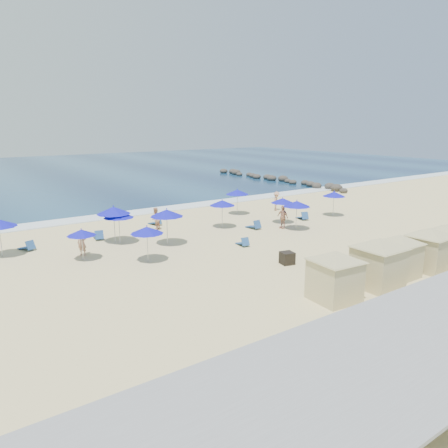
{
  "coord_description": "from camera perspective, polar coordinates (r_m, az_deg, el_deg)",
  "views": [
    {
      "loc": [
        -19.03,
        -22.34,
        8.42
      ],
      "look_at": [
        -0.93,
        3.0,
        1.13
      ],
      "focal_mm": 35.0,
      "sensor_mm": 36.0,
      "label": 1
    }
  ],
  "objects": [
    {
      "name": "umbrella_7",
      "position": [
        35.02,
        9.49,
        2.63
      ],
      "size": [
        2.15,
        2.15,
        2.45
      ],
      "color": "#A5A8AD",
      "rests_on": "ground"
    },
    {
      "name": "beach_chair_1",
      "position": [
        33.35,
        -16.06,
        -1.51
      ],
      "size": [
        0.88,
        1.46,
        0.75
      ],
      "color": "navy",
      "rests_on": "ground"
    },
    {
      "name": "trash_bin",
      "position": [
        26.82,
        8.24,
        -4.42
      ],
      "size": [
        0.89,
        0.89,
        0.75
      ],
      "primitive_type": "cube",
      "rotation": [
        0.0,
        0.0,
        -0.22
      ],
      "color": "black",
      "rests_on": "ground"
    },
    {
      "name": "cabana_0",
      "position": [
        21.58,
        14.32,
        -5.75
      ],
      "size": [
        4.35,
        4.35,
        2.74
      ],
      "color": "#C6B887",
      "rests_on": "ground"
    },
    {
      "name": "beachgoer_3",
      "position": [
        42.83,
        6.87,
        2.99
      ],
      "size": [
        1.37,
        1.21,
        1.84
      ],
      "primitive_type": "imported",
      "rotation": [
        0.0,
        0.0,
        0.56
      ],
      "color": "tan",
      "rests_on": "ground"
    },
    {
      "name": "beachgoer_2",
      "position": [
        35.6,
        7.66,
        0.92
      ],
      "size": [
        0.53,
        1.12,
        1.87
      ],
      "primitive_type": "imported",
      "rotation": [
        0.0,
        0.0,
        4.78
      ],
      "color": "tan",
      "rests_on": "ground"
    },
    {
      "name": "rock_jetty",
      "position": [
        64.41,
        6.78,
        5.89
      ],
      "size": [
        2.56,
        26.66,
        0.96
      ],
      "color": "#2A2623",
      "rests_on": "ground"
    },
    {
      "name": "umbrella_5",
      "position": [
        30.46,
        -7.5,
        1.44
      ],
      "size": [
        2.32,
        2.32,
        2.64
      ],
      "color": "#A5A8AD",
      "rests_on": "ground"
    },
    {
      "name": "umbrella_1",
      "position": [
        28.33,
        -18.14,
        -1.07
      ],
      "size": [
        1.79,
        1.79,
        2.04
      ],
      "color": "#A5A8AD",
      "rests_on": "ground"
    },
    {
      "name": "umbrella_4",
      "position": [
        31.7,
        -14.23,
        1.74
      ],
      "size": [
        2.39,
        2.39,
        2.72
      ],
      "color": "#A5A8AD",
      "rests_on": "ground"
    },
    {
      "name": "umbrella_10",
      "position": [
        41.02,
        14.18,
        3.82
      ],
      "size": [
        2.07,
        2.07,
        2.35
      ],
      "color": "#A5A8AD",
      "rests_on": "ground"
    },
    {
      "name": "umbrella_3",
      "position": [
        26.95,
        -10.04,
        -0.79
      ],
      "size": [
        2.04,
        2.04,
        2.32
      ],
      "color": "#A5A8AD",
      "rests_on": "ground"
    },
    {
      "name": "umbrella_6",
      "position": [
        35.27,
        -0.23,
        2.78
      ],
      "size": [
        2.08,
        2.08,
        2.37
      ],
      "color": "#A5A8AD",
      "rests_on": "ground"
    },
    {
      "name": "beach_chair_0",
      "position": [
        32.22,
        -24.27,
        -2.71
      ],
      "size": [
        1.02,
        1.43,
        0.72
      ],
      "color": "navy",
      "rests_on": "ground"
    },
    {
      "name": "umbrella_2",
      "position": [
        31.46,
        -13.6,
        1.21
      ],
      "size": [
        2.13,
        2.13,
        2.42
      ],
      "color": "#A5A8AD",
      "rests_on": "ground"
    },
    {
      "name": "umbrella_8",
      "position": [
        40.49,
        1.75,
        4.2
      ],
      "size": [
        2.14,
        2.14,
        2.43
      ],
      "color": "#A5A8AD",
      "rests_on": "ground"
    },
    {
      "name": "ocean",
      "position": [
        80.08,
        -21.72,
        6.23
      ],
      "size": [
        160.0,
        80.0,
        0.06
      ],
      "primitive_type": "cube",
      "color": "#0D284B",
      "rests_on": "ground"
    },
    {
      "name": "surf_line",
      "position": [
        43.17,
        -8.67,
        1.83
      ],
      "size": [
        160.0,
        2.5,
        0.08
      ],
      "primitive_type": "cube",
      "color": "white",
      "rests_on": "ground"
    },
    {
      "name": "beachgoer_0",
      "position": [
        29.55,
        -18.05,
        -2.31
      ],
      "size": [
        0.72,
        0.75,
        1.72
      ],
      "primitive_type": "imported",
      "rotation": [
        0.0,
        0.0,
        5.4
      ],
      "color": "tan",
      "rests_on": "ground"
    },
    {
      "name": "cabana_2",
      "position": [
        25.96,
        21.86,
        -3.21
      ],
      "size": [
        4.24,
        4.24,
        2.66
      ],
      "color": "#C6B887",
      "rests_on": "ground"
    },
    {
      "name": "cabana_1",
      "position": [
        23.94,
        19.54,
        -3.99
      ],
      "size": [
        4.64,
        4.64,
        2.91
      ],
      "color": "#C6B887",
      "rests_on": "ground"
    },
    {
      "name": "beach_chair_4",
      "position": [
        35.31,
        3.99,
        -0.21
      ],
      "size": [
        0.64,
        1.4,
        0.77
      ],
      "color": "navy",
      "rests_on": "ground"
    },
    {
      "name": "beach_chair_5",
      "position": [
        39.19,
        10.27,
        0.95
      ],
      "size": [
        1.01,
        1.51,
        0.76
      ],
      "color": "navy",
      "rests_on": "ground"
    },
    {
      "name": "beachgoer_1",
      "position": [
        35.18,
        -8.95,
        0.68
      ],
      "size": [
        1.12,
        1.06,
        1.82
      ],
      "primitive_type": "imported",
      "rotation": [
        0.0,
        0.0,
        3.73
      ],
      "color": "tan",
      "rests_on": "ground"
    },
    {
      "name": "beach_chair_3",
      "position": [
        30.44,
        2.52,
        -2.44
      ],
      "size": [
        0.76,
        1.3,
        0.67
      ],
      "color": "navy",
      "rests_on": "ground"
    },
    {
      "name": "cabana_3",
      "position": [
        27.89,
        25.25,
        -2.31
      ],
      "size": [
        4.4,
        4.4,
        2.76
      ],
      "color": "#C6B887",
      "rests_on": "ground"
    },
    {
      "name": "ground",
      "position": [
        30.53,
        4.71,
        -2.88
      ],
      "size": [
        160.0,
        160.0,
        0.0
      ],
      "primitive_type": "plane",
      "color": "beige",
      "rests_on": "ground"
    },
    {
      "name": "umbrella_9",
      "position": [
        37.24,
        7.66,
        3.05
      ],
      "size": [
        1.98,
        1.98,
        2.25
      ],
      "color": "#A5A8AD",
      "rests_on": "ground"
    },
    {
      "name": "beach_chair_2",
      "position": [
        36.99,
        -8.9,
        0.25
      ],
      "size": [
        0.75,
        1.39,
        0.73
      ],
      "color": "navy",
      "rests_on": "ground"
    }
  ]
}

